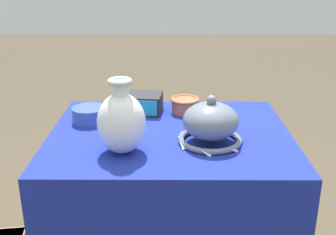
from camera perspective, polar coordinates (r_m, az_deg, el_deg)
display_table at (r=1.68m, az=0.34°, el=-5.24°), size 0.94×0.77×0.77m
vase_tall_bulbous at (r=1.46m, az=-6.24°, el=-0.58°), size 0.17×0.17×0.27m
vase_dome_bell at (r=1.55m, az=5.86°, el=-0.90°), size 0.25×0.25×0.19m
mosaic_tile_box at (r=1.87m, az=-3.14°, el=1.96°), size 0.16×0.15×0.08m
cup_wide_terracotta at (r=1.86m, az=2.37°, el=1.75°), size 0.13×0.13×0.07m
pot_squat_cobalt at (r=1.78m, az=-10.52°, el=0.38°), size 0.14×0.14×0.06m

